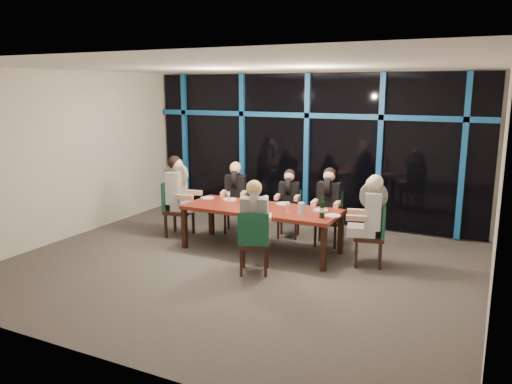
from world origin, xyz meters
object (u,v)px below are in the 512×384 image
Objects in this scene: water_pitcher at (301,208)px; diner_far_right at (328,195)px; dining_table at (261,211)px; diner_end_right at (371,207)px; diner_far_left at (235,187)px; chair_far_left at (236,205)px; diner_far_mid at (289,193)px; chair_far_right at (329,215)px; chair_far_mid at (289,211)px; wine_bottle at (322,209)px; chair_end_right at (375,232)px; diner_end_left at (178,185)px; chair_end_left at (175,206)px; diner_near_mid at (254,213)px; chair_near_mid at (254,239)px.

diner_far_right is at bearing 77.22° from water_pitcher.
dining_table is 2.75× the size of diner_end_right.
diner_far_left is at bearing 148.41° from water_pitcher.
chair_far_left is 5.05× the size of water_pitcher.
chair_far_right is at bearing -17.16° from diner_far_mid.
chair_far_left is at bearing 174.93° from chair_far_mid.
wine_bottle is at bearing -18.15° from water_pitcher.
diner_far_right is 1.02m from wine_bottle.
diner_far_left is 2.53× the size of wine_bottle.
chair_end_right is (1.86, 0.14, -0.14)m from dining_table.
chair_far_right is at bearing -16.29° from diner_far_left.
wine_bottle is (2.85, -0.31, -0.09)m from diner_end_left.
diner_end_left is 3.51m from diner_end_right.
chair_end_right is at bearing -33.29° from chair_far_left.
dining_table is 7.42× the size of wine_bottle.
diner_far_mid is 2.02m from diner_end_left.
chair_end_left is 2.11m from diner_far_mid.
diner_end_left is 2.83× the size of wine_bottle.
chair_end_right is 0.98× the size of diner_end_left.
chair_far_mid is 0.91× the size of diner_end_right.
diner_end_left is 2.87m from wine_bottle.
chair_end_left is 1.13× the size of diner_far_right.
chair_far_left is 0.94× the size of chair_end_right.
water_pitcher is at bearing -91.80° from chair_end_right.
chair_far_left is 1.98m from water_pitcher.
diner_end_right is (-0.08, -0.02, 0.38)m from chair_end_right.
diner_far_mid reaches higher than chair_far_right.
water_pitcher is (-1.04, -0.22, -0.09)m from diner_end_right.
diner_far_left is 0.98× the size of diner_far_right.
chair_end_right is (2.81, -0.74, 0.03)m from chair_far_left.
diner_far_right is (0.01, -0.08, 0.37)m from chair_far_right.
chair_end_right is 3.61m from diner_end_left.
dining_table is at bearing -107.38° from chair_far_mid.
diner_far_right is at bearing -18.76° from diner_far_left.
chair_far_mid reaches higher than dining_table.
chair_far_right is (0.89, 0.88, -0.16)m from dining_table.
chair_far_right is (0.80, -0.14, 0.04)m from chair_far_mid.
chair_end_right is (0.97, -0.74, 0.02)m from chair_far_right.
diner_end_left is (-0.80, -0.69, 0.10)m from diner_far_left.
diner_far_left is (0.02, -0.07, 0.36)m from chair_far_left.
chair_end_right reaches higher than chair_far_mid.
chair_end_left is at bearing -169.69° from chair_far_right.
chair_end_left is (-1.81, 0.10, -0.11)m from dining_table.
diner_end_left is (0.09, 0.01, 0.40)m from chair_end_left.
diner_near_mid reaches higher than diner_far_mid.
chair_end_right is (3.67, 0.04, -0.03)m from chair_end_left.
chair_far_right is 1.96m from chair_near_mid.
water_pitcher is (2.47, -0.21, -0.13)m from diner_end_left.
wine_bottle is (0.78, 0.74, -0.03)m from diner_near_mid.
diner_end_right reaches higher than diner_far_left.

